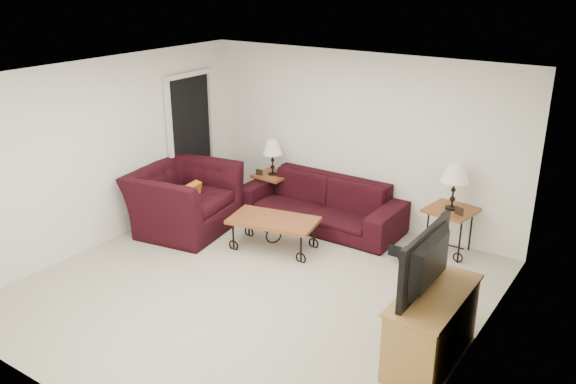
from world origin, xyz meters
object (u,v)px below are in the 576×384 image
object	(u,v)px
lamp_right	(454,186)
tv_stand	(432,327)
lamp_left	(273,157)
armchair	(184,199)
side_table_right	(449,231)
television	(436,263)
side_table_left	(273,191)
sofa	(321,203)
coffee_table	(274,234)
backpack	(401,246)

from	to	relation	value
lamp_right	tv_stand	bearing A→B (deg)	-73.99
lamp_right	lamp_left	bearing A→B (deg)	180.00
armchair	side_table_right	bearing A→B (deg)	-77.15
television	tv_stand	bearing A→B (deg)	90.00
side_table_left	side_table_right	size ratio (longest dim) A/B	0.88
lamp_right	side_table_left	bearing A→B (deg)	180.00
side_table_right	tv_stand	size ratio (longest dim) A/B	0.52
sofa	armchair	bearing A→B (deg)	-142.18
television	side_table_right	bearing A→B (deg)	-164.45
coffee_table	side_table_right	bearing A→B (deg)	31.28
sofa	television	xyz separation A→B (m)	(2.52, -2.16, 0.68)
lamp_right	television	xyz separation A→B (m)	(0.65, -2.34, 0.09)
tv_stand	television	bearing A→B (deg)	180.00
coffee_table	armchair	world-z (taller)	armchair
lamp_right	backpack	xyz separation A→B (m)	(-0.43, -0.58, -0.73)
lamp_left	lamp_right	xyz separation A→B (m)	(2.86, -0.00, 0.12)
coffee_table	backpack	xyz separation A→B (m)	(1.56, 0.63, -0.01)
side_table_left	lamp_left	size ratio (longest dim) A/B	1.00
coffee_table	lamp_right	bearing A→B (deg)	31.28
coffee_table	television	distance (m)	2.99
side_table_left	backpack	xyz separation A→B (m)	(2.44, -0.58, -0.07)
tv_stand	lamp_right	bearing A→B (deg)	106.01
sofa	armchair	xyz separation A→B (m)	(-1.56, -1.21, 0.10)
side_table_right	backpack	bearing A→B (deg)	-126.47
side_table_left	coffee_table	xyz separation A→B (m)	(0.88, -1.21, -0.06)
sofa	lamp_left	distance (m)	1.12
sofa	side_table_left	size ratio (longest dim) A/B	4.37
lamp_right	tv_stand	xyz separation A→B (m)	(0.67, -2.34, -0.58)
lamp_left	sofa	bearing A→B (deg)	-10.28
sofa	backpack	size ratio (longest dim) A/B	5.74
side_table_left	lamp_right	bearing A→B (deg)	-0.00
coffee_table	television	bearing A→B (deg)	-23.24
sofa	tv_stand	xyz separation A→B (m)	(2.54, -2.16, 0.01)
sofa	lamp_left	world-z (taller)	lamp_left
television	coffee_table	bearing A→B (deg)	-113.24
side_table_left	backpack	size ratio (longest dim) A/B	1.31
side_table_left	lamp_right	world-z (taller)	lamp_right
lamp_left	television	size ratio (longest dim) A/B	0.51
sofa	television	distance (m)	3.39
coffee_table	tv_stand	distance (m)	2.90
sofa	lamp_left	bearing A→B (deg)	169.72
side_table_left	coffee_table	size ratio (longest dim) A/B	0.48
lamp_left	lamp_right	size ratio (longest dim) A/B	0.88
lamp_left	armchair	distance (m)	1.55
side_table_right	armchair	distance (m)	3.71
lamp_left	side_table_right	bearing A→B (deg)	-0.00
lamp_right	armchair	world-z (taller)	lamp_right
armchair	lamp_left	bearing A→B (deg)	-31.44
side_table_right	television	size ratio (longest dim) A/B	0.58
sofa	side_table_right	bearing A→B (deg)	5.49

